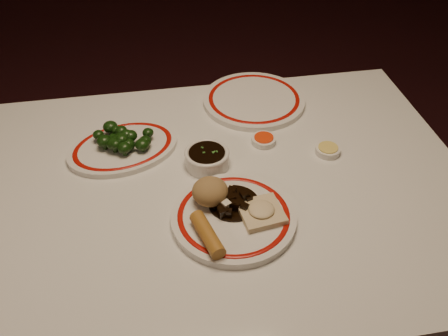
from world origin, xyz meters
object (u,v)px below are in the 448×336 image
at_px(fried_wonton, 261,212).
at_px(broccoli_plate, 123,147).
at_px(broccoli_pile, 121,139).
at_px(main_plate, 234,217).
at_px(rice_mound, 210,191).
at_px(dining_table, 221,212).
at_px(spring_roll, 207,234).
at_px(soy_bowl, 207,159).
at_px(stirfry_heap, 232,202).

bearing_deg(fried_wonton, broccoli_plate, 133.79).
bearing_deg(broccoli_pile, main_plate, -51.25).
xyz_separation_m(rice_mound, fried_wonton, (0.10, -0.06, -0.02)).
height_order(main_plate, rice_mound, rice_mound).
xyz_separation_m(dining_table, broccoli_plate, (-0.22, 0.17, 0.10)).
distance_m(dining_table, spring_roll, 0.23).
height_order(spring_roll, broccoli_plate, spring_roll).
xyz_separation_m(dining_table, main_plate, (0.01, -0.12, 0.10)).
relative_size(spring_roll, soy_bowl, 1.07).
xyz_separation_m(main_plate, stirfry_heap, (0.00, 0.03, 0.02)).
relative_size(main_plate, broccoli_pile, 1.95).
bearing_deg(spring_roll, main_plate, 27.08).
bearing_deg(dining_table, stirfry_heap, -83.72).
bearing_deg(broccoli_plate, stirfry_heap, -48.37).
height_order(dining_table, spring_roll, spring_roll).
xyz_separation_m(main_plate, broccoli_pile, (-0.23, 0.29, 0.03)).
bearing_deg(fried_wonton, broccoli_pile, 134.06).
height_order(fried_wonton, soy_bowl, fried_wonton).
bearing_deg(soy_bowl, main_plate, -81.58).
xyz_separation_m(stirfry_heap, broccoli_plate, (-0.23, 0.26, -0.02)).
relative_size(dining_table, broccoli_plate, 3.60).
relative_size(stirfry_heap, broccoli_plate, 0.34).
distance_m(dining_table, fried_wonton, 0.19).
xyz_separation_m(dining_table, broccoli_pile, (-0.22, 0.17, 0.13)).
distance_m(fried_wonton, broccoli_plate, 0.42).
distance_m(rice_mound, stirfry_heap, 0.05).
bearing_deg(spring_roll, broccoli_pile, 100.37).
relative_size(main_plate, fried_wonton, 2.96).
bearing_deg(soy_bowl, spring_roll, -98.32).
distance_m(dining_table, main_plate, 0.16).
relative_size(broccoli_pile, soy_bowl, 1.42).
xyz_separation_m(dining_table, spring_roll, (-0.06, -0.18, 0.13)).
bearing_deg(broccoli_pile, stirfry_heap, -48.05).
height_order(dining_table, broccoli_plate, broccoli_plate).
xyz_separation_m(stirfry_heap, broccoli_pile, (-0.23, 0.26, 0.01)).
height_order(spring_roll, broccoli_pile, broccoli_pile).
bearing_deg(fried_wonton, dining_table, 116.97).
bearing_deg(rice_mound, stirfry_heap, -25.89).
height_order(dining_table, broccoli_pile, broccoli_pile).
bearing_deg(soy_bowl, fried_wonton, -67.06).
relative_size(stirfry_heap, broccoli_pile, 0.75).
relative_size(spring_roll, fried_wonton, 1.15).
relative_size(main_plate, spring_roll, 2.59).
bearing_deg(broccoli_pile, spring_roll, -64.56).
distance_m(rice_mound, fried_wonton, 0.12).
bearing_deg(fried_wonton, spring_roll, -158.42).
bearing_deg(rice_mound, spring_roll, -101.77).
relative_size(fried_wonton, soy_bowl, 0.94).
height_order(fried_wonton, stirfry_heap, stirfry_heap).
distance_m(main_plate, soy_bowl, 0.20).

